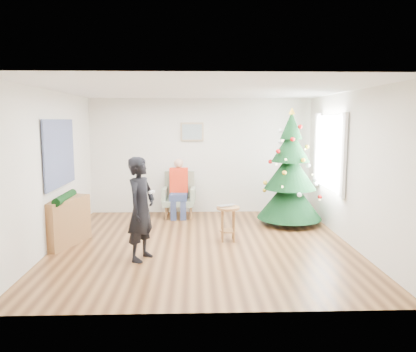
{
  "coord_description": "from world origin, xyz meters",
  "views": [
    {
      "loc": [
        -0.14,
        -6.72,
        2.11
      ],
      "look_at": [
        0.1,
        0.6,
        1.1
      ],
      "focal_mm": 35.0,
      "sensor_mm": 36.0,
      "label": 1
    }
  ],
  "objects_px": {
    "christmas_tree": "(290,172)",
    "armchair": "(179,200)",
    "standing_man": "(141,209)",
    "stool": "(228,223)",
    "console": "(66,222)"
  },
  "relations": [
    {
      "from": "armchair",
      "to": "console",
      "type": "height_order",
      "value": "armchair"
    },
    {
      "from": "stool",
      "to": "armchair",
      "type": "height_order",
      "value": "armchair"
    },
    {
      "from": "standing_man",
      "to": "console",
      "type": "relative_size",
      "value": 1.57
    },
    {
      "from": "armchair",
      "to": "standing_man",
      "type": "relative_size",
      "value": 0.62
    },
    {
      "from": "christmas_tree",
      "to": "standing_man",
      "type": "xyz_separation_m",
      "value": [
        -2.74,
        -2.05,
        -0.28
      ]
    },
    {
      "from": "stool",
      "to": "armchair",
      "type": "distance_m",
      "value": 2.08
    },
    {
      "from": "christmas_tree",
      "to": "stool",
      "type": "bearing_deg",
      "value": -139.89
    },
    {
      "from": "standing_man",
      "to": "console",
      "type": "distance_m",
      "value": 1.63
    },
    {
      "from": "stool",
      "to": "standing_man",
      "type": "distance_m",
      "value": 1.73
    },
    {
      "from": "stool",
      "to": "console",
      "type": "xyz_separation_m",
      "value": [
        -2.77,
        -0.15,
        0.09
      ]
    },
    {
      "from": "christmas_tree",
      "to": "standing_man",
      "type": "height_order",
      "value": "christmas_tree"
    },
    {
      "from": "armchair",
      "to": "standing_man",
      "type": "bearing_deg",
      "value": -97.19
    },
    {
      "from": "armchair",
      "to": "stool",
      "type": "bearing_deg",
      "value": -61.25
    },
    {
      "from": "christmas_tree",
      "to": "armchair",
      "type": "height_order",
      "value": "christmas_tree"
    },
    {
      "from": "christmas_tree",
      "to": "stool",
      "type": "xyz_separation_m",
      "value": [
        -1.35,
        -1.14,
        -0.75
      ]
    }
  ]
}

